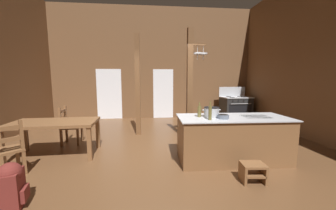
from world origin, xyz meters
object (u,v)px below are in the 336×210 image
at_px(backpack, 11,184).
at_px(dining_table, 54,126).
at_px(step_stool, 253,171).
at_px(kitchen_island, 232,139).
at_px(stove_range, 235,108).
at_px(ladderback_chair_by_post, 69,126).
at_px(bottle_tall_on_counter, 210,112).
at_px(ladderback_chair_near_window, 7,150).
at_px(stockpot_on_counter, 211,112).
at_px(mixing_bowl_on_counter, 223,117).
at_px(bottle_short_on_counter, 199,111).

bearing_deg(backpack, dining_table, 98.94).
relative_size(step_stool, dining_table, 0.22).
bearing_deg(kitchen_island, step_stool, -91.78).
height_order(stove_range, step_stool, stove_range).
bearing_deg(backpack, ladderback_chair_by_post, 96.53).
bearing_deg(step_stool, ladderback_chair_by_post, 148.39).
bearing_deg(bottle_tall_on_counter, kitchen_island, 23.01).
distance_m(dining_table, ladderback_chair_near_window, 0.97).
bearing_deg(kitchen_island, dining_table, 170.82).
distance_m(kitchen_island, stockpot_on_counter, 0.69).
bearing_deg(ladderback_chair_near_window, dining_table, 67.45).
distance_m(backpack, mixing_bowl_on_counter, 3.33).
distance_m(ladderback_chair_near_window, bottle_tall_on_counter, 3.51).
distance_m(stove_range, ladderback_chair_near_window, 7.15).
bearing_deg(ladderback_chair_near_window, bottle_short_on_counter, 5.97).
height_order(backpack, stockpot_on_counter, stockpot_on_counter).
xyz_separation_m(step_stool, bottle_short_on_counter, (-0.64, 0.92, 0.82)).
xyz_separation_m(dining_table, bottle_tall_on_counter, (3.10, -0.82, 0.37)).
bearing_deg(step_stool, dining_table, 158.15).
distance_m(kitchen_island, step_stool, 0.90).
bearing_deg(mixing_bowl_on_counter, backpack, -161.58).
relative_size(dining_table, ladderback_chair_by_post, 1.83).
distance_m(kitchen_island, dining_table, 3.70).
height_order(step_stool, bottle_short_on_counter, bottle_short_on_counter).
distance_m(ladderback_chair_near_window, mixing_bowl_on_counter, 3.78).
height_order(ladderback_chair_near_window, stockpot_on_counter, stockpot_on_counter).
distance_m(kitchen_island, stove_range, 4.26).
xyz_separation_m(stockpot_on_counter, mixing_bowl_on_counter, (0.17, -0.18, -0.06)).
height_order(kitchen_island, dining_table, kitchen_island).
bearing_deg(ladderback_chair_by_post, bottle_tall_on_counter, -27.26).
relative_size(dining_table, backpack, 2.92).
xyz_separation_m(kitchen_island, bottle_short_on_counter, (-0.67, 0.06, 0.56)).
bearing_deg(ladderback_chair_by_post, kitchen_island, -20.58).
bearing_deg(mixing_bowl_on_counter, bottle_tall_on_counter, -162.94).
distance_m(step_stool, ladderback_chair_by_post, 4.27).
relative_size(backpack, bottle_tall_on_counter, 1.74).
distance_m(stove_range, mixing_bowl_on_counter, 4.53).
xyz_separation_m(stockpot_on_counter, bottle_tall_on_counter, (-0.11, -0.26, 0.04)).
relative_size(dining_table, bottle_short_on_counter, 5.96).
relative_size(dining_table, ladderback_chair_near_window, 1.83).
distance_m(ladderback_chair_by_post, stockpot_on_counter, 3.54).
bearing_deg(ladderback_chair_by_post, mixing_bowl_on_counter, -24.09).
xyz_separation_m(step_stool, stockpot_on_counter, (-0.40, 0.89, 0.80)).
relative_size(backpack, mixing_bowl_on_counter, 2.75).
bearing_deg(bottle_short_on_counter, ladderback_chair_by_post, 156.33).
relative_size(step_stool, stockpot_on_counter, 1.05).
bearing_deg(step_stool, backpack, -174.58).
bearing_deg(backpack, stove_range, 44.06).
relative_size(kitchen_island, bottle_short_on_counter, 7.48).
height_order(kitchen_island, backpack, kitchen_island).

